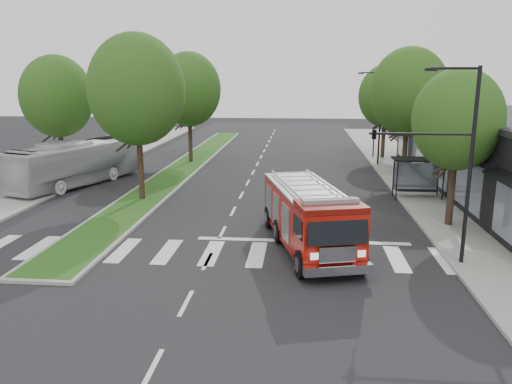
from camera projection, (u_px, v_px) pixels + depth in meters
ground at (222, 232)px, 24.88m from camera, size 140.00×140.00×0.00m
sidewalk_right at (430, 191)px, 33.46m from camera, size 5.00×80.00×0.15m
sidewalk_left at (45, 184)px, 35.84m from camera, size 5.00×80.00×0.15m
median at (186, 166)px, 42.85m from camera, size 3.00×50.00×0.15m
storefront_row at (503, 156)px, 32.51m from camera, size 8.00×30.00×5.00m
bus_shelter at (418, 167)px, 31.33m from camera, size 3.20×1.60×2.61m
tree_right_near at (458, 120)px, 24.56m from camera, size 4.40×4.40×8.05m
tree_right_mid at (409, 92)px, 35.98m from camera, size 5.60×5.60×9.72m
tree_right_far at (386, 96)px, 45.82m from camera, size 5.00×5.00×8.73m
tree_median_near at (137, 90)px, 29.69m from camera, size 5.80×5.80×10.16m
tree_median_far at (189, 89)px, 43.34m from camera, size 5.60×5.60×9.72m
tree_left_mid at (57, 97)px, 36.36m from camera, size 5.20×5.20×9.16m
streetlight_right_near at (448, 153)px, 19.58m from camera, size 4.08×0.22×8.00m
streetlight_right_far at (379, 114)px, 42.35m from camera, size 2.11×0.20×8.00m
fire_engine at (309, 217)px, 22.37m from camera, size 4.67×9.10×3.03m
city_bus at (78, 163)px, 35.52m from camera, size 6.23×11.66×3.18m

